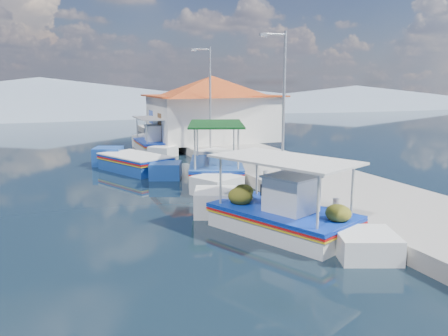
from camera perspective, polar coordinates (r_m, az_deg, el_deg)
name	(u,v)px	position (r m, az deg, el deg)	size (l,w,h in m)	color
ground	(194,211)	(16.06, -3.79, -5.39)	(160.00, 160.00, 0.00)	black
quay	(267,165)	(23.62, 5.39, 0.44)	(5.00, 44.00, 0.50)	gray
bollards	(235,162)	(22.01, 1.42, 0.78)	(0.20, 17.20, 0.30)	#A5A8AD
main_caique	(282,216)	(13.79, 7.35, -6.07)	(4.16, 7.03, 2.52)	white
caique_green_canopy	(215,171)	(20.92, -1.17, -0.33)	(4.04, 7.37, 2.93)	white
caique_blue_hull	(136,164)	(23.52, -11.06, 0.46)	(3.89, 6.43, 1.25)	#184192
caique_far	(154,144)	(30.22, -8.82, 3.00)	(2.09, 6.95, 2.43)	white
harbor_building	(212,107)	(31.67, -1.49, 7.70)	(10.49, 10.49, 4.40)	silver
lamp_post_near	(282,97)	(19.07, 7.31, 8.85)	(1.21, 0.14, 6.00)	#A5A8AD
lamp_post_far	(209,93)	(27.30, -1.95, 9.47)	(1.21, 0.14, 6.00)	#A5A8AD
mountain_ridge	(122,98)	(71.62, -12.71, 8.54)	(171.40, 96.00, 5.50)	slate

